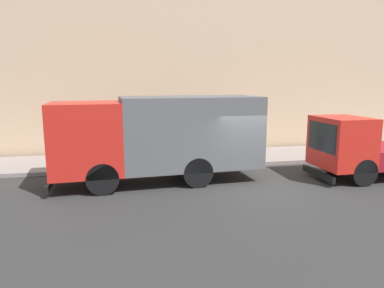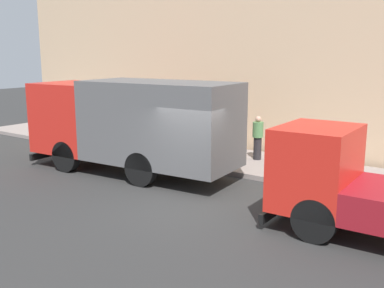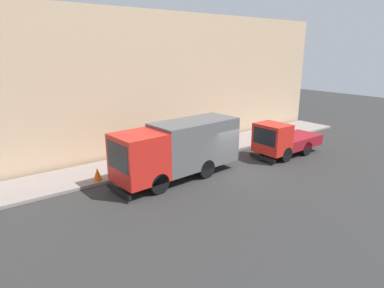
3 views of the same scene
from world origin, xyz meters
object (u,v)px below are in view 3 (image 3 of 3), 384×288
Objects in this scene: pedestrian_walking at (139,143)px; pedestrian_standing at (182,139)px; traffic_cone_orange at (97,174)px; large_utility_truck at (179,148)px; small_flatbed_truck at (283,140)px.

pedestrian_walking is 3.05m from pedestrian_standing.
pedestrian_standing is 2.26× the size of traffic_cone_orange.
pedestrian_standing is (3.67, -2.84, -0.77)m from large_utility_truck.
large_utility_truck is 1.45× the size of small_flatbed_truck.
traffic_cone_orange is (2.94, 11.83, -0.60)m from small_flatbed_truck.
small_flatbed_truck reaches higher than pedestrian_standing.
small_flatbed_truck is 6.84m from pedestrian_standing.
large_utility_truck is 10.81× the size of traffic_cone_orange.
traffic_cone_orange is at bearing -48.57° from pedestrian_walking.
small_flatbed_truck is at bearing -103.93° from traffic_cone_orange.
small_flatbed_truck is at bearing -116.80° from pedestrian_standing.
large_utility_truck reaches higher than pedestrian_standing.
large_utility_truck is 4.78× the size of pedestrian_standing.
large_utility_truck is 7.96m from small_flatbed_truck.
traffic_cone_orange is (-2.55, 3.87, -0.48)m from pedestrian_walking.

